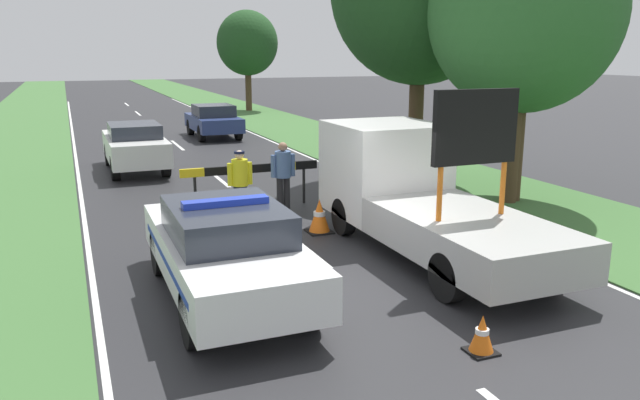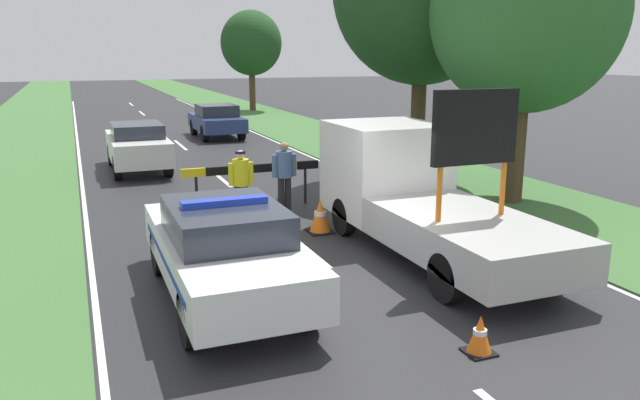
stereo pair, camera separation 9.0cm
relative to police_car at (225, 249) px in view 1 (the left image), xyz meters
name	(u,v)px [view 1 (the left image)]	position (x,y,z in m)	size (l,w,h in m)	color
ground_plane	(340,277)	(2.01, 0.19, -0.80)	(160.00, 160.00, 0.00)	#28282B
lane_markings	(189,154)	(2.01, 14.22, -0.79)	(7.95, 56.98, 0.01)	silver
grass_verge_left	(12,142)	(-4.33, 20.19, -0.78)	(4.63, 120.00, 0.03)	#427038
grass_verge_right	(294,128)	(8.35, 20.19, -0.78)	(4.63, 120.00, 0.03)	#427038
police_car	(225,249)	(0.00, 0.00, 0.00)	(1.84, 4.82, 1.61)	white
work_truck	(414,191)	(4.02, 1.25, 0.30)	(2.09, 6.17, 3.15)	white
road_barrier	(251,172)	(1.94, 5.40, 0.10)	(3.42, 0.08, 1.07)	black
police_officer	(240,179)	(1.41, 4.43, 0.15)	(0.57, 0.36, 1.60)	#191E38
pedestrian_civilian	(283,171)	(2.56, 4.80, 0.18)	(0.60, 0.38, 1.67)	#232326
traffic_cone_near_police	(482,334)	(2.56, -3.00, -0.55)	(0.36, 0.36, 0.51)	black
traffic_cone_centre_front	(265,226)	(1.40, 2.49, -0.44)	(0.52, 0.52, 0.71)	black
traffic_cone_near_truck	(555,259)	(5.43, -1.12, -0.50)	(0.43, 0.43, 0.60)	black
traffic_cone_behind_barrier	(319,216)	(2.69, 2.81, -0.44)	(0.52, 0.52, 0.72)	black
queued_car_van_white	(135,146)	(-0.15, 11.53, 0.01)	(1.71, 4.36, 1.53)	silver
queued_car_hatch_blue	(213,120)	(3.94, 18.54, -0.04)	(1.84, 4.04, 1.45)	navy
roadside_tree_near_left	(525,12)	(8.32, 3.61, 3.86)	(4.63, 4.63, 7.11)	#4C3823
roadside_tree_mid_left	(523,0)	(8.12, 3.47, 4.12)	(3.28, 3.28, 6.69)	#4C3823
roadside_tree_mid_right	(247,43)	(8.88, 30.36, 3.45)	(3.86, 3.86, 6.30)	#4C3823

